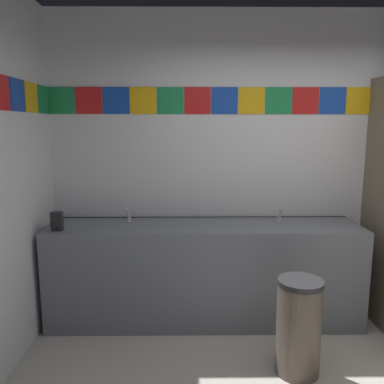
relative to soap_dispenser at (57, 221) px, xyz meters
The scene contains 6 objects.
wall_back 2.17m from the soap_dispenser, 14.31° to the left, with size 4.48×0.09×2.80m.
vanity_counter 1.36m from the soap_dispenser, ahead, with size 2.76×0.61×0.90m.
faucet_left 0.62m from the soap_dispenser, 26.14° to the left, with size 0.04×0.10×0.14m.
faucet_right 1.95m from the soap_dispenser, ahead, with size 0.04×0.10×0.14m.
soap_dispenser is the anchor object (origin of this frame).
trash_bin 2.08m from the soap_dispenser, 18.15° to the right, with size 0.32×0.32×0.70m.
Camera 1 is at (-0.96, -1.96, 1.77)m, focal length 36.49 mm.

